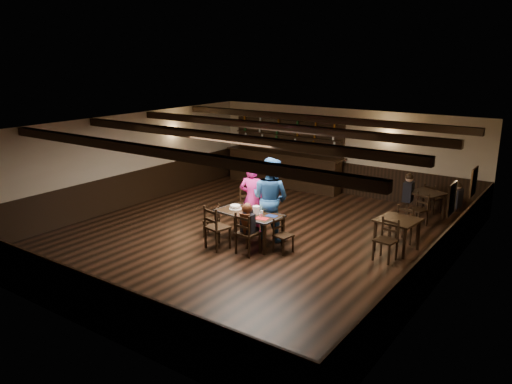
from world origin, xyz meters
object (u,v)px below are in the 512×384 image
Objects in this scene: chair_near_left at (214,224)px; cake at (235,207)px; woman_pink at (252,199)px; bar_counter at (285,165)px; man_blue at (270,198)px; dining_table at (249,216)px; chair_near_right at (245,231)px.

chair_near_left is 3.43× the size of cake.
bar_counter is (-1.79, 4.43, -0.15)m from woman_pink.
woman_pink is 0.88× the size of man_blue.
chair_near_left is at bearing -87.93° from cake.
woman_pink is 0.60m from cake.
man_blue is at bearing 64.58° from chair_near_left.
dining_table is at bearing 68.40° from man_blue.
woman_pink reaches higher than chair_near_right.
chair_near_left is 0.78m from chair_near_right.
chair_near_left reaches higher than cake.
dining_table is 0.39× the size of bar_counter.
dining_table is 0.74m from chair_near_right.
bar_counter reaches higher than dining_table.
man_blue is 6.68× the size of cake.
bar_counter is at bearing 108.90° from cake.
chair_near_right is 6.23m from bar_counter.
woman_pink is (-0.72, 1.27, 0.31)m from chair_near_right.
bar_counter is (-2.16, 5.06, 0.05)m from dining_table.
dining_table is 0.88m from chair_near_left.
woman_pink is at bearing 88.05° from chair_near_left.
chair_near_right is 1.08m from cake.
woman_pink is 0.61m from man_blue.
cake is (-0.44, 0.05, 0.12)m from dining_table.
chair_near_left is 1.06× the size of chair_near_right.
man_blue is (0.23, 0.56, 0.33)m from dining_table.
bar_counter is (-1.72, 5.01, -0.07)m from cake.
woman_pink reaches higher than cake.
chair_near_left is 1.54m from man_blue.
bar_counter is (-1.75, 5.84, 0.12)m from chair_near_left.
dining_table is at bearing -6.46° from cake.
dining_table is at bearing 104.73° from woman_pink.
man_blue is at bearing -62.12° from bar_counter.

